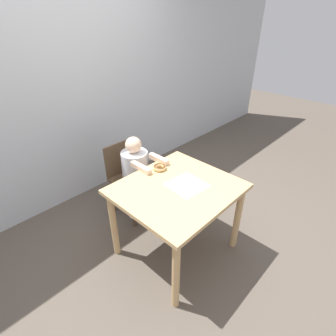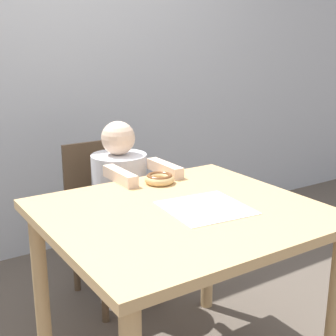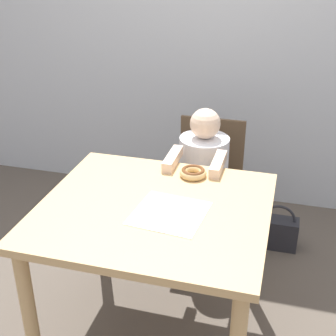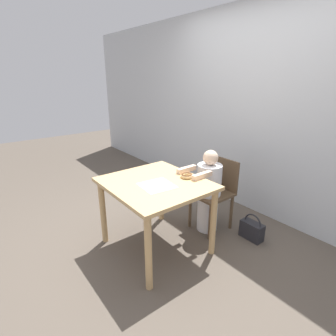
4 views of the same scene
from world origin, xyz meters
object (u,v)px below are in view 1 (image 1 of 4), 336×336
at_px(chair, 130,178).
at_px(donut, 160,167).
at_px(child_figure, 136,179).
at_px(handbag, 151,182).

height_order(chair, donut, chair).
bearing_deg(donut, child_figure, 92.54).
bearing_deg(child_figure, donut, -87.46).
distance_m(chair, handbag, 0.56).
xyz_separation_m(donut, handbag, (0.42, 0.59, -0.64)).
distance_m(donut, handbag, 0.97).
bearing_deg(child_figure, handbag, 30.00).
xyz_separation_m(child_figure, donut, (0.02, -0.34, 0.28)).
bearing_deg(chair, donut, -88.10).
bearing_deg(handbag, child_figure, -150.00).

